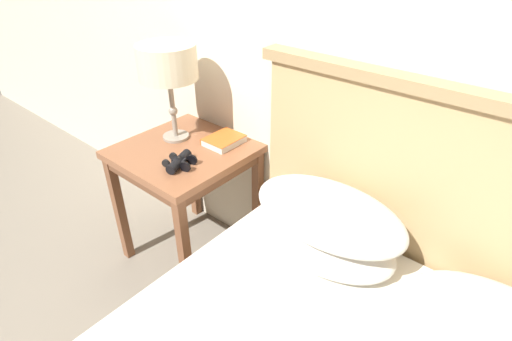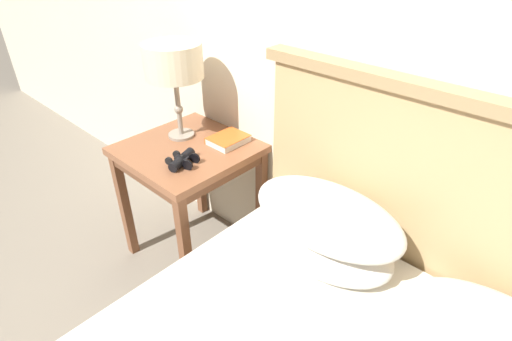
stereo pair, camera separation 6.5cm
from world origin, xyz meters
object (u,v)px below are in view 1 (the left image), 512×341
nightstand (185,164)px  binoculars_pair (179,162)px  book_on_nightstand (224,140)px  table_lamp (168,65)px

nightstand → binoculars_pair: binoculars_pair is taller
book_on_nightstand → binoculars_pair: size_ratio=1.10×
nightstand → book_on_nightstand: book_on_nightstand is taller
nightstand → table_lamp: bearing=155.1°
nightstand → book_on_nightstand: (0.11, 0.16, 0.11)m
nightstand → book_on_nightstand: size_ratio=3.67×
table_lamp → binoculars_pair: (0.22, -0.17, -0.35)m
table_lamp → book_on_nightstand: (0.22, 0.11, -0.36)m
nightstand → table_lamp: size_ratio=1.43×
book_on_nightstand → nightstand: bearing=-125.0°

